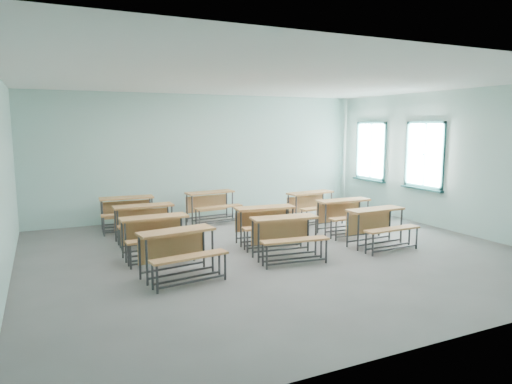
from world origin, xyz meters
TOP-DOWN VIEW (x-y plane):
  - room at (0.08, 0.03)m, footprint 9.04×8.04m
  - desk_unit_r0c0 at (-2.06, -0.64)m, footprint 1.31×0.97m
  - desk_unit_r0c1 at (-0.02, -0.44)m, footprint 1.29×0.94m
  - desk_unit_r0c2 at (2.04, -0.49)m, footprint 1.24×0.86m
  - desk_unit_r1c0 at (-2.14, 0.61)m, footprint 1.23×0.83m
  - desk_unit_r1c1 at (0.11, 0.64)m, footprint 1.30×0.94m
  - desk_unit_r1c2 at (2.12, 0.70)m, footprint 1.24×0.86m
  - desk_unit_r2c0 at (-2.08, 1.88)m, footprint 1.22×0.82m
  - desk_unit_r2c2 at (2.10, 2.03)m, footprint 1.30×0.95m
  - desk_unit_r3c0 at (-2.22, 3.16)m, footprint 1.26×0.89m
  - desk_unit_r3c1 at (-0.15, 3.17)m, footprint 1.29×0.93m

SIDE VIEW (x-z plane):
  - desk_unit_r0c0 at x=-2.06m, z-range 0.13..0.89m
  - desk_unit_r0c1 at x=-0.02m, z-range 0.13..0.89m
  - desk_unit_r0c2 at x=2.04m, z-range 0.13..0.89m
  - desk_unit_r1c0 at x=-2.14m, z-range 0.13..0.89m
  - desk_unit_r1c1 at x=0.11m, z-range 0.13..0.89m
  - desk_unit_r1c2 at x=2.12m, z-range 0.13..0.89m
  - desk_unit_r2c0 at x=-2.08m, z-range 0.13..0.89m
  - desk_unit_r2c2 at x=2.10m, z-range 0.13..0.89m
  - desk_unit_r3c0 at x=-2.22m, z-range 0.13..0.89m
  - desk_unit_r3c1 at x=-0.15m, z-range 0.13..0.89m
  - room at x=0.08m, z-range -0.02..3.22m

